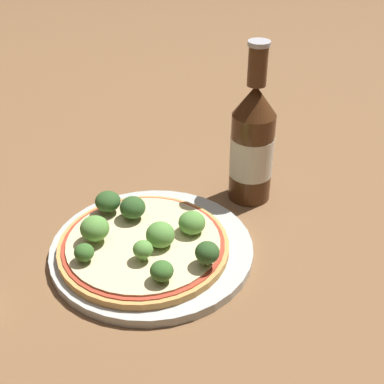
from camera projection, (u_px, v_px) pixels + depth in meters
name	position (u px, v px, depth m)	size (l,w,h in m)	color
ground_plane	(138.00, 246.00, 0.70)	(3.00, 3.00, 0.00)	brown
plate	(152.00, 249.00, 0.68)	(0.26, 0.26, 0.01)	#B2B7B2
pizza	(147.00, 244.00, 0.67)	(0.21, 0.21, 0.01)	tan
broccoli_floret_0	(160.00, 235.00, 0.65)	(0.04, 0.04, 0.03)	#7A9E5B
broccoli_floret_1	(84.00, 252.00, 0.63)	(0.02, 0.02, 0.02)	#7A9E5B
broccoli_floret_2	(94.00, 227.00, 0.66)	(0.04, 0.04, 0.03)	#7A9E5B
broccoli_floret_3	(162.00, 271.00, 0.60)	(0.03, 0.03, 0.03)	#7A9E5B
broccoli_floret_4	(108.00, 201.00, 0.71)	(0.03, 0.03, 0.03)	#7A9E5B
broccoli_floret_5	(192.00, 223.00, 0.67)	(0.03, 0.03, 0.03)	#7A9E5B
broccoli_floret_6	(143.00, 250.00, 0.63)	(0.02, 0.02, 0.03)	#7A9E5B
broccoli_floret_7	(133.00, 208.00, 0.70)	(0.03, 0.03, 0.03)	#7A9E5B
broccoli_floret_8	(207.00, 253.00, 0.62)	(0.03, 0.03, 0.03)	#7A9E5B
beer_bottle	(252.00, 144.00, 0.75)	(0.06, 0.06, 0.23)	#472814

